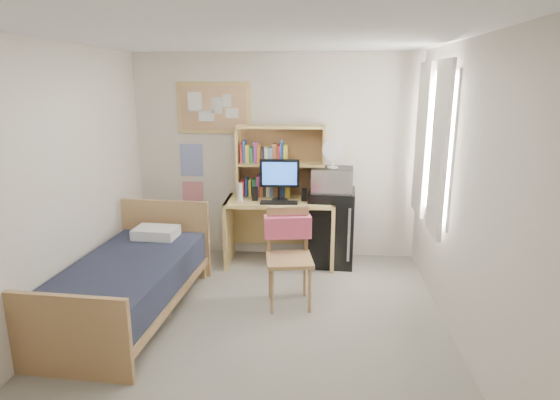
# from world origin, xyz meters

# --- Properties ---
(floor) EXTENTS (3.60, 4.20, 0.02)m
(floor) POSITION_xyz_m (0.00, 0.00, -0.01)
(floor) COLOR gray
(floor) RESTS_ON ground
(ceiling) EXTENTS (3.60, 4.20, 0.02)m
(ceiling) POSITION_xyz_m (0.00, 0.00, 2.60)
(ceiling) COLOR white
(ceiling) RESTS_ON wall_back
(wall_back) EXTENTS (3.60, 0.04, 2.60)m
(wall_back) POSITION_xyz_m (0.00, 2.10, 1.30)
(wall_back) COLOR silver
(wall_back) RESTS_ON floor
(wall_front) EXTENTS (3.60, 0.04, 2.60)m
(wall_front) POSITION_xyz_m (0.00, -2.10, 1.30)
(wall_front) COLOR silver
(wall_front) RESTS_ON floor
(wall_left) EXTENTS (0.04, 4.20, 2.60)m
(wall_left) POSITION_xyz_m (-1.80, 0.00, 1.30)
(wall_left) COLOR silver
(wall_left) RESTS_ON floor
(wall_right) EXTENTS (0.04, 4.20, 2.60)m
(wall_right) POSITION_xyz_m (1.80, 0.00, 1.30)
(wall_right) COLOR silver
(wall_right) RESTS_ON floor
(window_unit) EXTENTS (0.10, 1.40, 1.70)m
(window_unit) POSITION_xyz_m (1.75, 1.20, 1.60)
(window_unit) COLOR white
(window_unit) RESTS_ON wall_right
(curtain_left) EXTENTS (0.04, 0.55, 1.70)m
(curtain_left) POSITION_xyz_m (1.72, 0.80, 1.60)
(curtain_left) COLOR white
(curtain_left) RESTS_ON wall_right
(curtain_right) EXTENTS (0.04, 0.55, 1.70)m
(curtain_right) POSITION_xyz_m (1.72, 1.60, 1.60)
(curtain_right) COLOR white
(curtain_right) RESTS_ON wall_right
(bulletin_board) EXTENTS (0.94, 0.03, 0.64)m
(bulletin_board) POSITION_xyz_m (-0.78, 2.08, 1.92)
(bulletin_board) COLOR tan
(bulletin_board) RESTS_ON wall_back
(poster_wave) EXTENTS (0.30, 0.01, 0.42)m
(poster_wave) POSITION_xyz_m (-1.10, 2.09, 1.25)
(poster_wave) COLOR #293AA5
(poster_wave) RESTS_ON wall_back
(poster_japan) EXTENTS (0.28, 0.01, 0.36)m
(poster_japan) POSITION_xyz_m (-1.10, 2.09, 0.78)
(poster_japan) COLOR red
(poster_japan) RESTS_ON wall_back
(desk) EXTENTS (1.35, 0.71, 0.83)m
(desk) POSITION_xyz_m (0.09, 1.75, 0.42)
(desk) COLOR #DEBB6C
(desk) RESTS_ON floor
(desk_chair) EXTENTS (0.58, 0.58, 1.01)m
(desk_chair) POSITION_xyz_m (0.28, 0.60, 0.50)
(desk_chair) COLOR #AB8351
(desk_chair) RESTS_ON floor
(mini_fridge) EXTENTS (0.59, 0.59, 0.95)m
(mini_fridge) POSITION_xyz_m (0.73, 1.80, 0.47)
(mini_fridge) COLOR black
(mini_fridge) RESTS_ON floor
(bed) EXTENTS (1.12, 2.07, 0.55)m
(bed) POSITION_xyz_m (-1.28, 0.25, 0.28)
(bed) COLOR #1B1F31
(bed) RESTS_ON floor
(hutch) EXTENTS (1.10, 0.32, 0.89)m
(hutch) POSITION_xyz_m (0.08, 1.90, 1.28)
(hutch) COLOR #DEBB6C
(hutch) RESTS_ON desk
(monitor) EXTENTS (0.48, 0.05, 0.51)m
(monitor) POSITION_xyz_m (0.09, 1.69, 1.08)
(monitor) COLOR black
(monitor) RESTS_ON desk
(keyboard) EXTENTS (0.45, 0.16, 0.02)m
(keyboard) POSITION_xyz_m (0.09, 1.55, 0.84)
(keyboard) COLOR black
(keyboard) RESTS_ON desk
(speaker_left) EXTENTS (0.07, 0.07, 0.17)m
(speaker_left) POSITION_xyz_m (-0.21, 1.68, 0.91)
(speaker_left) COLOR black
(speaker_left) RESTS_ON desk
(speaker_right) EXTENTS (0.07, 0.07, 0.16)m
(speaker_right) POSITION_xyz_m (0.39, 1.70, 0.91)
(speaker_right) COLOR black
(speaker_right) RESTS_ON desk
(water_bottle) EXTENTS (0.07, 0.07, 0.22)m
(water_bottle) POSITION_xyz_m (-0.39, 1.63, 0.94)
(water_bottle) COLOR white
(water_bottle) RESTS_ON desk
(hoodie) EXTENTS (0.50, 0.22, 0.23)m
(hoodie) POSITION_xyz_m (0.25, 0.80, 0.78)
(hoodie) COLOR #E65778
(hoodie) RESTS_ON desk_chair
(microwave) EXTENTS (0.51, 0.40, 0.28)m
(microwave) POSITION_xyz_m (0.72, 1.78, 1.09)
(microwave) COLOR #BBBABF
(microwave) RESTS_ON mini_fridge
(desk_fan) EXTENTS (0.27, 0.27, 0.32)m
(desk_fan) POSITION_xyz_m (0.72, 1.78, 1.39)
(desk_fan) COLOR white
(desk_fan) RESTS_ON microwave
(pillow) EXTENTS (0.48, 0.35, 0.11)m
(pillow) POSITION_xyz_m (-1.23, 1.00, 0.61)
(pillow) COLOR white
(pillow) RESTS_ON bed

